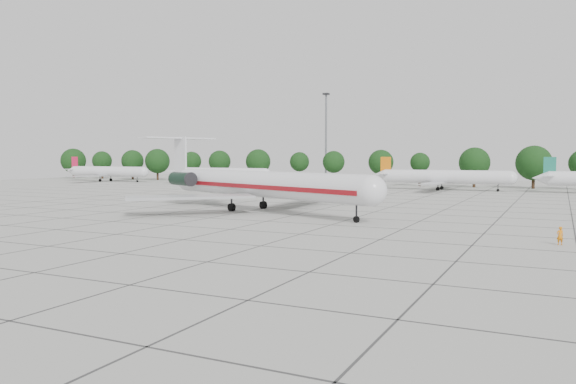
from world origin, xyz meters
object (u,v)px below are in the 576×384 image
at_px(bg_airliner_c, 444,177).
at_px(floodlight_mast, 326,133).
at_px(bg_airliner_b, 219,174).
at_px(bg_airliner_a, 107,172).
at_px(main_airliner, 251,183).
at_px(ground_crew, 560,236).

bearing_deg(bg_airliner_c, floodlight_mast, 149.34).
relative_size(bg_airliner_c, floodlight_mast, 1.11).
height_order(bg_airliner_b, bg_airliner_c, same).
bearing_deg(bg_airliner_a, main_airliner, -35.39).
distance_m(main_airliner, floodlight_mast, 84.54).
bearing_deg(main_airliner, ground_crew, 1.37).
xyz_separation_m(main_airliner, bg_airliner_c, (15.60, 59.00, -0.89)).
relative_size(main_airliner, bg_airliner_b, 1.56).
bearing_deg(floodlight_mast, bg_airliner_c, -30.66).
relative_size(bg_airliner_b, floodlight_mast, 1.11).
xyz_separation_m(bg_airliner_b, floodlight_mast, (21.00, 23.38, 11.37)).
xyz_separation_m(ground_crew, bg_airliner_c, (-23.48, 74.30, 2.12)).
height_order(ground_crew, bg_airliner_a, bg_airliner_a).
relative_size(bg_airliner_a, bg_airliner_b, 1.00).
xyz_separation_m(ground_crew, bg_airliner_a, (-122.23, 74.36, 2.12)).
distance_m(main_airliner, bg_airliner_c, 61.03).
relative_size(main_airliner, ground_crew, 27.80).
bearing_deg(bg_airliner_c, ground_crew, -72.46).
height_order(bg_airliner_c, floodlight_mast, floodlight_mast).
xyz_separation_m(main_airliner, ground_crew, (39.08, -15.31, -3.00)).
xyz_separation_m(bg_airliner_a, floodlight_mast, (61.54, 22.00, 11.37)).
height_order(ground_crew, bg_airliner_b, bg_airliner_b).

